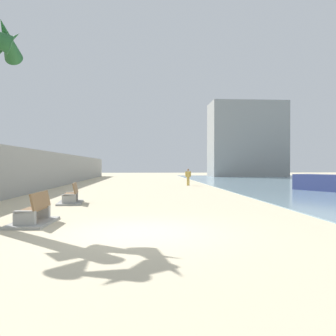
% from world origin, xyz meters
% --- Properties ---
extents(ground_plane, '(120.00, 120.00, 0.00)m').
position_xyz_m(ground_plane, '(0.00, 18.00, 0.00)').
color(ground_plane, beige).
extents(seawall, '(0.80, 64.00, 2.88)m').
position_xyz_m(seawall, '(-7.50, 18.00, 1.44)').
color(seawall, '#9E9E99').
rests_on(seawall, ground).
extents(bench_near, '(1.14, 2.12, 0.98)m').
position_xyz_m(bench_near, '(-3.24, 1.52, 0.23)').
color(bench_near, '#9E9E99').
rests_on(bench_near, ground).
extents(bench_far, '(1.33, 2.21, 0.98)m').
position_xyz_m(bench_far, '(-3.33, 7.30, 0.23)').
color(bench_far, '#9E9E99').
rests_on(bench_far, ground).
extents(person_walking, '(0.50, 0.28, 1.51)m').
position_xyz_m(person_walking, '(4.07, 21.44, 0.86)').
color(person_walking, gold).
rests_on(person_walking, ground).
extents(harbor_building, '(12.00, 6.00, 12.03)m').
position_xyz_m(harbor_building, '(16.86, 46.00, 6.01)').
color(harbor_building, gray).
rests_on(harbor_building, ground).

